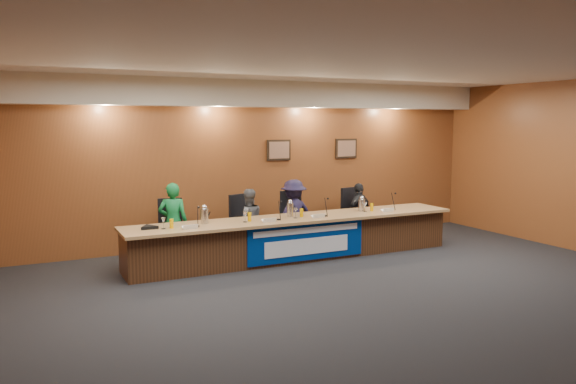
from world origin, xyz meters
The scene contains 39 objects.
floor centered at (0.00, 0.00, 0.00)m, with size 10.00×10.00×0.00m, color black.
ceiling centered at (0.00, 0.00, 3.20)m, with size 10.00×8.00×0.04m, color silver.
wall_back centered at (0.00, 4.00, 1.60)m, with size 10.00×0.04×3.20m, color brown.
soffit centered at (0.00, 3.75, 2.95)m, with size 10.00×0.50×0.50m, color beige.
dais_body centered at (0.00, 2.40, 0.35)m, with size 6.00×0.80×0.70m, color #3E2313.
dais_top centered at (0.00, 2.35, 0.72)m, with size 6.10×0.95×0.05m, color olive.
banner centered at (0.00, 1.99, 0.38)m, with size 2.20×0.02×0.65m, color navy.
banner_text_upper centered at (0.00, 1.97, 0.58)m, with size 2.00×0.01×0.10m, color silver.
banner_text_lower centered at (0.00, 1.97, 0.30)m, with size 1.60×0.01×0.28m, color silver.
wall_photo_left centered at (0.40, 3.97, 1.85)m, with size 0.52×0.04×0.42m, color black.
wall_photo_right centered at (2.00, 3.97, 1.85)m, with size 0.52×0.04×0.42m, color black.
panelist_a centered at (-2.02, 3.11, 0.69)m, with size 0.50×0.33×1.38m, color #0F632C.
panelist_b centered at (-0.63, 3.11, 0.60)m, with size 0.58×0.46×1.20m, color #4F5054.
panelist_c centered at (0.31, 3.11, 0.66)m, with size 0.86×0.49×1.33m, color #191531.
panelist_d centered at (1.79, 3.11, 0.60)m, with size 0.70×0.29×1.19m, color black.
office_chair_a centered at (-2.02, 3.21, 0.48)m, with size 0.48×0.48×0.08m, color black.
office_chair_b centered at (-0.63, 3.21, 0.48)m, with size 0.48×0.48×0.08m, color black.
office_chair_c centered at (0.31, 3.21, 0.48)m, with size 0.48×0.48×0.08m, color black.
office_chair_d centered at (1.79, 3.21, 0.48)m, with size 0.48×0.48×0.08m, color black.
nameplate_a centered at (-2.01, 2.08, 0.80)m, with size 0.24×0.06×0.09m, color white.
microphone_a centered at (-1.86, 2.23, 0.76)m, with size 0.07×0.07×0.02m, color black.
juice_glass_a centered at (-2.26, 2.28, 0.82)m, with size 0.06×0.06×0.15m, color #E5A300.
water_glass_a centered at (-2.39, 2.28, 0.84)m, with size 0.08×0.08×0.18m, color silver.
nameplate_b centered at (-0.65, 2.09, 0.80)m, with size 0.24×0.06×0.09m, color white.
microphone_b centered at (-0.42, 2.22, 0.76)m, with size 0.07×0.07×0.02m, color black.
juice_glass_b centered at (-0.92, 2.33, 0.82)m, with size 0.06×0.06×0.15m, color #E5A300.
water_glass_b centered at (-1.02, 2.28, 0.84)m, with size 0.08×0.08×0.18m, color silver.
nameplate_c centered at (0.30, 2.10, 0.80)m, with size 0.24×0.06×0.09m, color white.
microphone_c centered at (0.48, 2.21, 0.76)m, with size 0.07×0.07×0.02m, color black.
juice_glass_c centered at (0.08, 2.34, 0.82)m, with size 0.06×0.06×0.15m, color #E5A300.
water_glass_c centered at (-0.08, 2.26, 0.84)m, with size 0.08×0.08×0.18m, color silver.
nameplate_d centered at (1.78, 2.11, 0.80)m, with size 0.24×0.06×0.09m, color white.
microphone_d centered at (1.98, 2.28, 0.76)m, with size 0.07×0.07×0.02m, color black.
juice_glass_d centered at (1.56, 2.34, 0.82)m, with size 0.06×0.06×0.15m, color #E5A300.
water_glass_d centered at (1.40, 2.32, 0.84)m, with size 0.08×0.08×0.18m, color silver.
carafe_left centered at (-1.67, 2.46, 0.87)m, with size 0.13×0.13×0.25m, color silver.
carafe_mid centered at (-0.10, 2.44, 0.87)m, with size 0.11×0.11×0.25m, color silver.
carafe_right centered at (1.40, 2.44, 0.86)m, with size 0.12×0.12×0.22m, color silver.
speakerphone centered at (-2.59, 2.40, 0.78)m, with size 0.32×0.32×0.05m, color black.
Camera 1 is at (-4.43, -6.33, 2.41)m, focal length 35.00 mm.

